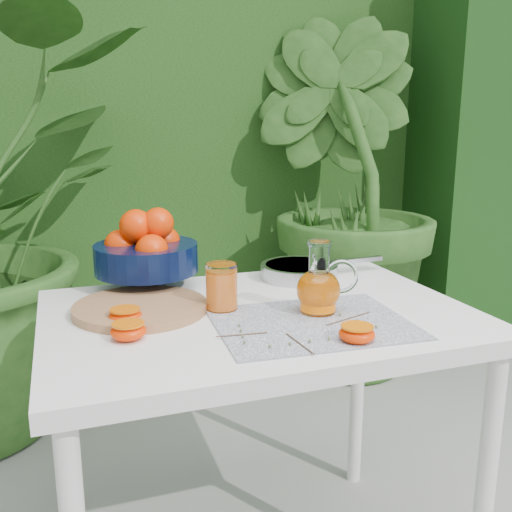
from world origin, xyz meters
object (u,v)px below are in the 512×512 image
object	(u,v)px
fruit_bowl	(146,251)
saute_pan	(300,270)
cutting_board	(140,308)
white_table	(259,343)
juice_pitcher	(319,288)

from	to	relation	value
fruit_bowl	saute_pan	xyz separation A→B (m)	(0.43, -0.05, -0.08)
fruit_bowl	saute_pan	bearing A→B (deg)	-6.38
cutting_board	white_table	bearing A→B (deg)	-17.79
white_table	cutting_board	distance (m)	0.30
fruit_bowl	cutting_board	bearing A→B (deg)	-102.97
white_table	juice_pitcher	world-z (taller)	juice_pitcher
cutting_board	juice_pitcher	distance (m)	0.43
fruit_bowl	saute_pan	world-z (taller)	fruit_bowl
white_table	juice_pitcher	xyz separation A→B (m)	(0.13, -0.06, 0.14)
fruit_bowl	white_table	bearing A→B (deg)	-52.74
saute_pan	juice_pitcher	bearing A→B (deg)	-105.54
juice_pitcher	saute_pan	xyz separation A→B (m)	(0.08, 0.30, -0.04)
white_table	cutting_board	size ratio (longest dim) A/B	3.16
cutting_board	fruit_bowl	xyz separation A→B (m)	(0.05, 0.20, 0.09)
juice_pitcher	fruit_bowl	bearing A→B (deg)	134.58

